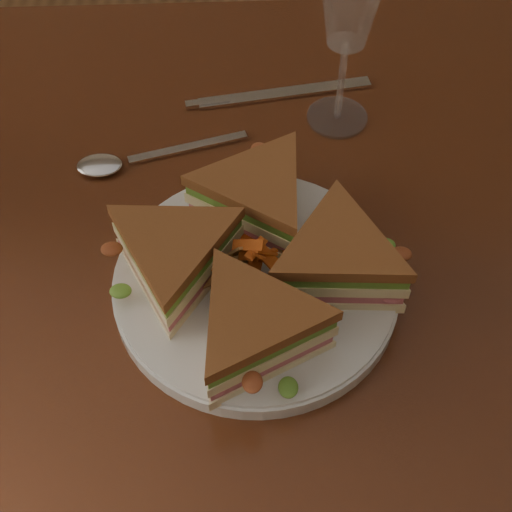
% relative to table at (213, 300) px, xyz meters
% --- Properties ---
extents(ground, '(6.00, 6.00, 0.00)m').
position_rel_table_xyz_m(ground, '(0.00, 0.00, -0.65)').
color(ground, brown).
rests_on(ground, ground).
extents(table, '(1.20, 0.80, 0.75)m').
position_rel_table_xyz_m(table, '(0.00, 0.00, 0.00)').
color(table, '#39190D').
rests_on(table, ground).
extents(plate, '(0.26, 0.26, 0.02)m').
position_rel_table_xyz_m(plate, '(0.04, -0.06, 0.11)').
color(plate, silver).
rests_on(plate, table).
extents(sandwich_wedges, '(0.29, 0.29, 0.06)m').
position_rel_table_xyz_m(sandwich_wedges, '(0.04, -0.06, 0.14)').
color(sandwich_wedges, '#FFEEBC').
rests_on(sandwich_wedges, plate).
extents(crisps_mound, '(0.09, 0.09, 0.05)m').
position_rel_table_xyz_m(crisps_mound, '(0.04, -0.06, 0.14)').
color(crisps_mound, '#D0551A').
rests_on(crisps_mound, plate).
extents(spoon, '(0.18, 0.06, 0.01)m').
position_rel_table_xyz_m(spoon, '(-0.09, 0.11, 0.10)').
color(spoon, silver).
rests_on(spoon, table).
extents(knife, '(0.21, 0.05, 0.00)m').
position_rel_table_xyz_m(knife, '(0.07, 0.21, 0.10)').
color(knife, silver).
rests_on(knife, table).
extents(wine_glass, '(0.07, 0.07, 0.21)m').
position_rel_table_xyz_m(wine_glass, '(0.14, 0.17, 0.25)').
color(wine_glass, white).
rests_on(wine_glass, table).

